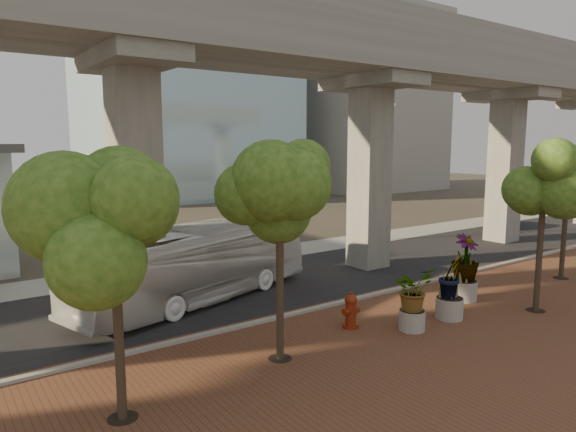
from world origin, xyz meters
TOP-DOWN VIEW (x-y plane):
  - ground at (0.00, 0.00)m, footprint 160.00×160.00m
  - brick_plaza at (0.00, -8.00)m, footprint 70.00×13.00m
  - asphalt_road at (0.00, 2.00)m, footprint 90.00×8.00m
  - curb_strip at (0.00, -2.00)m, footprint 70.00×0.25m
  - far_sidewalk at (0.00, 7.50)m, footprint 90.00×3.00m
  - transit_viaduct at (0.00, 2.00)m, footprint 72.00×5.60m
  - midrise_block at (38.00, 36.00)m, footprint 18.00×16.00m
  - transit_bus at (-3.81, 1.67)m, footprint 11.12×5.50m
  - parked_car at (23.35, 5.11)m, footprint 4.54×3.14m
  - fire_hydrant at (-0.83, -4.18)m, footprint 0.62×0.56m
  - planter_front at (0.69, -5.57)m, footprint 1.96×1.96m
  - planter_right at (5.00, -4.52)m, footprint 2.51×2.51m
  - planter_left at (2.69, -5.57)m, footprint 2.18×2.18m
  - street_tree_far_west at (-9.11, -5.50)m, footprint 3.69×3.69m
  - street_tree_near_west at (-4.27, -4.89)m, footprint 3.61×3.61m
  - street_tree_near_east at (6.09, -6.93)m, footprint 3.55×3.55m
  - street_tree_far_east at (11.59, -5.11)m, footprint 3.34×3.34m
  - streetlamp_east at (11.38, 6.67)m, footprint 0.44×1.28m

SIDE VIEW (x-z plane):
  - ground at x=0.00m, z-range 0.00..0.00m
  - asphalt_road at x=0.00m, z-range 0.00..0.04m
  - brick_plaza at x=0.00m, z-range 0.00..0.06m
  - far_sidewalk at x=0.00m, z-range 0.00..0.06m
  - curb_strip at x=0.00m, z-range 0.00..0.16m
  - fire_hydrant at x=-0.83m, z-range 0.04..1.28m
  - parked_car at x=23.35m, z-range 0.00..1.42m
  - planter_front at x=0.69m, z-range 0.29..2.45m
  - transit_bus at x=-3.81m, z-range 0.00..3.02m
  - planter_left at x=2.69m, z-range 0.32..2.71m
  - planter_right at x=5.00m, z-range 0.34..3.02m
  - street_tree_far_west at x=-9.11m, z-range 1.35..7.34m
  - street_tree_far_east at x=11.59m, z-range 1.64..7.88m
  - street_tree_near_east at x=6.09m, z-range 1.66..8.14m
  - street_tree_near_west at x=-4.27m, z-range 1.69..8.29m
  - streetlamp_east at x=11.38m, z-range 0.74..9.58m
  - transit_viaduct at x=0.00m, z-range 1.09..13.49m
  - midrise_block at x=38.00m, z-range 0.00..24.00m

